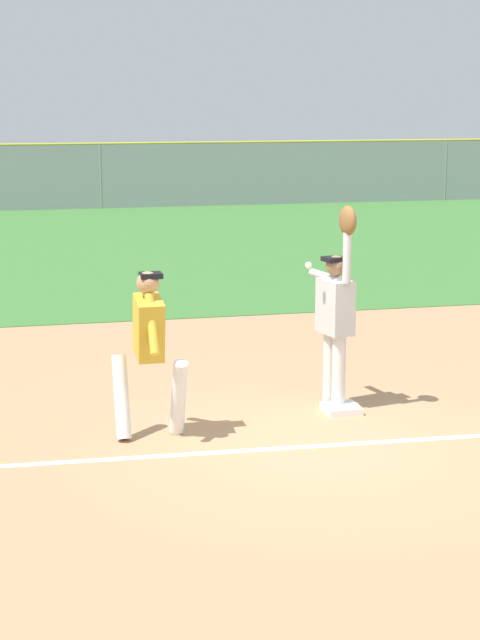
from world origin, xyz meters
name	(u,v)px	position (x,y,z in m)	size (l,w,h in m)	color
ground_plane	(322,447)	(0.00, 0.00, 0.00)	(72.99, 72.99, 0.00)	tan
outfield_grass	(136,246)	(0.00, 14.34, 0.01)	(44.82, 16.20, 0.01)	#3D7533
first_base	(341,409)	(0.56, 1.07, 0.04)	(0.38, 0.38, 0.08)	white
fielder	(336,310)	(0.54, 1.25, 1.12)	(0.35, 0.89, 2.28)	silver
runner	(149,343)	(-1.61, 0.69, 1.00)	(0.72, 0.84, 1.72)	white
baseball	(309,265)	(0.20, 1.21, 1.63)	(0.07, 0.07, 0.07)	white
outfield_fence	(101,176)	(0.00, 22.44, 0.99)	(44.90, 0.08, 1.99)	#93999E
parked_car_blue	(126,177)	(1.18, 26.04, 0.67)	(4.53, 2.38, 1.25)	#23389E
parked_car_black	(273,173)	(6.46, 26.50, 0.67)	(4.53, 2.38, 1.25)	black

